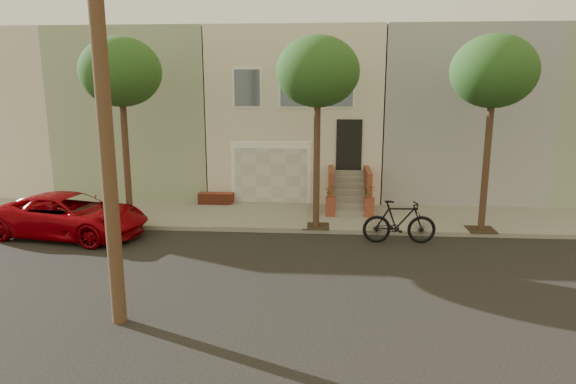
{
  "coord_description": "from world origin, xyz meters",
  "views": [
    {
      "loc": [
        1.31,
        -12.88,
        4.97
      ],
      "look_at": [
        0.11,
        3.0,
        1.52
      ],
      "focal_mm": 31.79,
      "sensor_mm": 36.0,
      "label": 1
    }
  ],
  "objects": [
    {
      "name": "motorcycle",
      "position": [
        3.63,
        2.71,
        0.69
      ],
      "size": [
        2.3,
        0.71,
        1.37
      ],
      "primitive_type": "imported",
      "rotation": [
        0.0,
        0.0,
        1.6
      ],
      "color": "black",
      "rests_on": "ground"
    },
    {
      "name": "house_row",
      "position": [
        0.0,
        11.19,
        3.64
      ],
      "size": [
        33.1,
        11.7,
        7.0
      ],
      "color": "beige",
      "rests_on": "sidewalk"
    },
    {
      "name": "pickup_truck",
      "position": [
        -7.03,
        2.66,
        0.71
      ],
      "size": [
        5.39,
        3.13,
        1.41
      ],
      "primitive_type": "imported",
      "rotation": [
        0.0,
        0.0,
        1.41
      ],
      "color": "#8E0008",
      "rests_on": "ground"
    },
    {
      "name": "tree_right",
      "position": [
        6.5,
        3.9,
        5.26
      ],
      "size": [
        2.7,
        2.57,
        6.3
      ],
      "color": "#2D2116",
      "rests_on": "sidewalk"
    },
    {
      "name": "tree_mid",
      "position": [
        1.0,
        3.9,
        5.26
      ],
      "size": [
        2.7,
        2.57,
        6.3
      ],
      "color": "#2D2116",
      "rests_on": "sidewalk"
    },
    {
      "name": "ground",
      "position": [
        0.0,
        0.0,
        0.0
      ],
      "size": [
        90.0,
        90.0,
        0.0
      ],
      "primitive_type": "plane",
      "color": "black",
      "rests_on": "ground"
    },
    {
      "name": "tree_left",
      "position": [
        -5.5,
        3.9,
        5.26
      ],
      "size": [
        2.7,
        2.57,
        6.3
      ],
      "color": "#2D2116",
      "rests_on": "sidewalk"
    },
    {
      "name": "sidewalk",
      "position": [
        0.0,
        5.35,
        0.07
      ],
      "size": [
        40.0,
        3.7,
        0.15
      ],
      "primitive_type": "cube",
      "color": "gray",
      "rests_on": "ground"
    }
  ]
}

